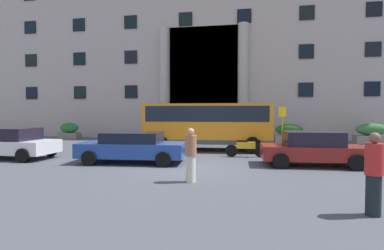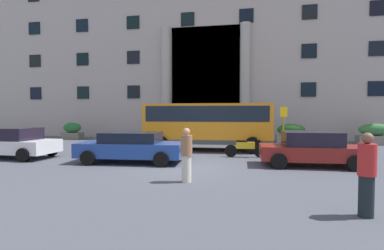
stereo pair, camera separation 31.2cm
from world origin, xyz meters
The scene contains 15 objects.
ground_plane centered at (0.00, 0.00, -0.06)m, with size 80.00×64.00×0.12m, color #464A54.
office_building_facade centered at (0.00, 17.48, 9.01)m, with size 41.93×9.66×18.02m.
orange_minibus centered at (0.32, 5.50, 1.60)m, with size 7.19×2.97×2.67m.
bus_stop_sign centered at (4.73, 7.53, 1.57)m, with size 0.44×0.08×2.52m.
hedge_planter_entrance_right centered at (0.70, 10.14, 0.64)m, with size 1.63×0.88×1.33m.
hedge_planter_east centered at (-11.52, 10.50, 0.66)m, with size 1.62×0.87×1.36m.
hedge_planter_far_west centered at (10.98, 10.41, 0.69)m, with size 2.15×0.95×1.43m.
hedge_planter_west centered at (5.56, 10.28, 0.66)m, with size 1.99×0.85×1.37m.
parked_sedan_second centered at (-2.39, 0.64, 0.69)m, with size 4.61×2.28×1.32m.
white_taxi_kerbside centered at (5.10, 1.13, 0.71)m, with size 4.06×2.03×1.40m.
parked_estate_mid centered at (-8.45, 0.81, 0.73)m, with size 4.10×2.12×1.45m.
scooter_by_planter centered at (-3.89, 3.37, 0.46)m, with size 1.96×0.55×0.89m.
motorcycle_far_end centered at (2.42, 3.12, 0.46)m, with size 2.00×0.55×0.89m.
pedestrian_man_crossing centered at (4.99, -4.84, 0.89)m, with size 0.36×0.36×1.75m.
pedestrian_woman_dark_dress centered at (0.70, -2.49, 0.85)m, with size 0.36×0.36×1.69m.
Camera 1 is at (2.26, -11.54, 2.16)m, focal length 27.81 mm.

